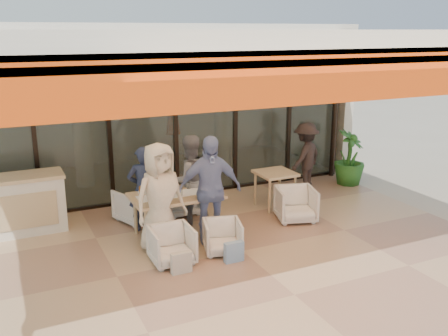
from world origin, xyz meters
The scene contains 21 objects.
ground centered at (0.00, 0.00, 0.00)m, with size 70.00×70.00×0.00m, color #C6B293.
terrace_floor centered at (0.00, 0.00, 0.01)m, with size 8.00×6.00×0.01m, color tan.
terrace_structure centered at (0.00, -0.26, 3.25)m, with size 8.00×6.00×3.40m.
glass_storefront centered at (0.00, 3.00, 1.60)m, with size 8.08×0.10×3.20m.
interior_block centered at (0.01, 5.31, 2.23)m, with size 9.05×3.62×3.52m.
host_counter centered at (-3.27, 2.30, 0.53)m, with size 1.85×0.65×1.04m.
dining_table centered at (-0.72, 1.08, 0.69)m, with size 1.50×0.90×0.93m.
chair_far_left centered at (-1.13, 2.02, 0.34)m, with size 0.67×0.63×0.69m, color white.
chair_far_right centered at (-0.29, 2.02, 0.33)m, with size 0.64×0.60×0.66m, color white.
chair_near_left centered at (-1.13, 0.12, 0.32)m, with size 0.62×0.58×0.64m, color white.
chair_near_right centered at (-0.29, 0.12, 0.29)m, with size 0.57×0.53×0.59m, color white.
diner_navy centered at (-1.13, 1.52, 0.76)m, with size 0.55×0.36×1.52m, color #1A223A.
diner_grey centered at (-0.29, 1.52, 0.82)m, with size 0.79×0.62×1.63m, color slate.
diner_cream centered at (-1.13, 0.62, 0.88)m, with size 0.86×0.56×1.76m, color beige.
diner_periwinkle centered at (-0.29, 0.62, 0.90)m, with size 1.05×0.44×1.80m, color #7088BB.
tote_bag_cream centered at (-1.13, -0.28, 0.17)m, with size 0.30×0.10×0.34m, color silver.
tote_bag_blue centered at (-0.29, -0.28, 0.17)m, with size 0.30×0.10×0.34m, color #99BFD8.
side_table centered at (1.50, 1.54, 0.64)m, with size 0.70×0.70×0.74m.
side_chair centered at (1.50, 0.79, 0.35)m, with size 0.68×0.64×0.70m, color white.
standing_woman centered at (2.66, 2.22, 0.76)m, with size 0.98×0.56×1.51m, color black.
potted_palm centered at (3.81, 2.17, 0.63)m, with size 0.70×0.70×1.25m, color #1E5919.
Camera 1 is at (-3.35, -6.43, 3.40)m, focal length 40.00 mm.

